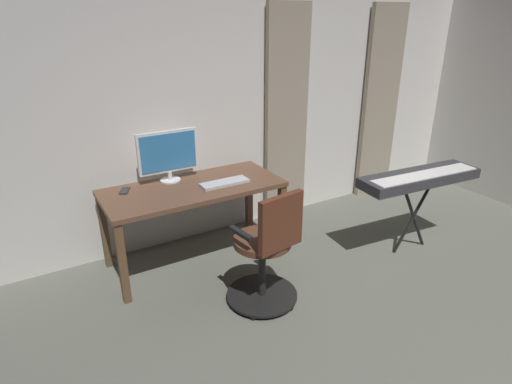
% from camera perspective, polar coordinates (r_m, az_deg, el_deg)
% --- Properties ---
extents(back_room_partition, '(5.87, 0.10, 2.53)m').
position_cam_1_polar(back_room_partition, '(4.29, -1.68, 11.62)').
color(back_room_partition, silver).
rests_on(back_room_partition, ground).
extents(curtain_left_panel, '(0.51, 0.06, 2.21)m').
position_cam_1_polar(curtain_left_panel, '(5.33, 16.29, 11.17)').
color(curtain_left_panel, gray).
rests_on(curtain_left_panel, ground).
extents(curtain_right_panel, '(0.49, 0.06, 2.21)m').
position_cam_1_polar(curtain_right_panel, '(4.47, 4.09, 9.90)').
color(curtain_right_panel, gray).
rests_on(curtain_right_panel, ground).
extents(desk, '(1.53, 0.68, 0.73)m').
position_cam_1_polar(desk, '(3.73, -8.37, -0.49)').
color(desk, brown).
rests_on(desk, ground).
extents(office_chair, '(0.56, 0.56, 0.96)m').
position_cam_1_polar(office_chair, '(3.21, 1.51, -8.10)').
color(office_chair, black).
rests_on(office_chair, ground).
extents(computer_monitor, '(0.54, 0.18, 0.45)m').
position_cam_1_polar(computer_monitor, '(3.77, -11.67, 5.07)').
color(computer_monitor, white).
rests_on(computer_monitor, desk).
extents(computer_keyboard, '(0.43, 0.15, 0.02)m').
position_cam_1_polar(computer_keyboard, '(3.71, -4.22, 1.24)').
color(computer_keyboard, '#B7BCC1').
rests_on(computer_keyboard, desk).
extents(cell_phone_face_up, '(0.12, 0.16, 0.01)m').
position_cam_1_polar(cell_phone_face_up, '(3.72, -17.18, 0.17)').
color(cell_phone_face_up, '#232328').
rests_on(cell_phone_face_up, desk).
extents(piano_keyboard, '(1.21, 0.42, 0.78)m').
position_cam_1_polar(piano_keyboard, '(4.12, 21.04, 1.62)').
color(piano_keyboard, black).
rests_on(piano_keyboard, ground).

